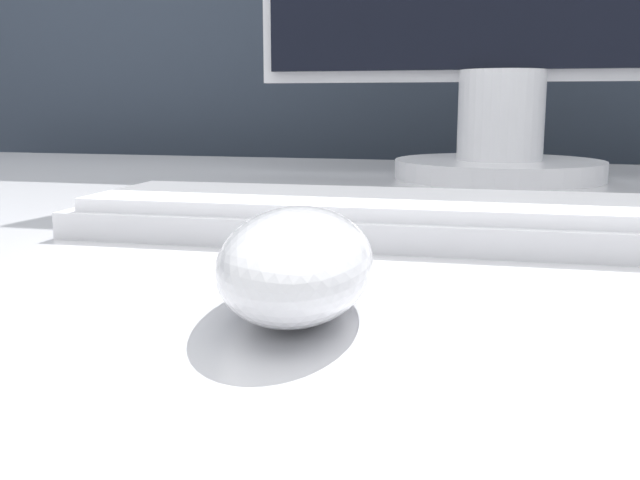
% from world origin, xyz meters
% --- Properties ---
extents(partition_panel, '(5.00, 0.03, 1.33)m').
position_xyz_m(partition_panel, '(0.00, 0.64, 0.66)').
color(partition_panel, '#333D4C').
rests_on(partition_panel, ground_plane).
extents(computer_mouse_near, '(0.08, 0.13, 0.04)m').
position_xyz_m(computer_mouse_near, '(0.05, -0.27, 0.76)').
color(computer_mouse_near, white).
rests_on(computer_mouse_near, desk).
extents(keyboard, '(0.36, 0.13, 0.02)m').
position_xyz_m(keyboard, '(0.04, -0.09, 0.75)').
color(keyboard, silver).
rests_on(keyboard, desk).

